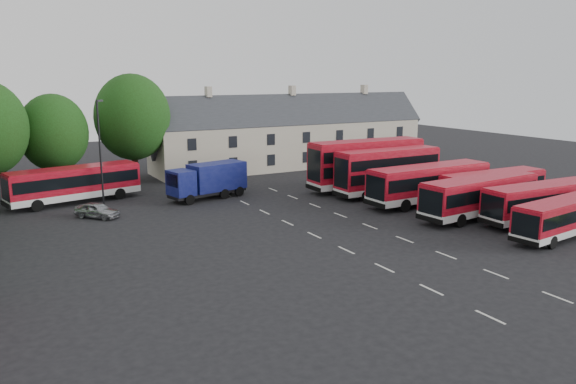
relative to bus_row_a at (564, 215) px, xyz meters
name	(u,v)px	position (x,y,z in m)	size (l,w,h in m)	color
ground	(330,242)	(-15.16, 7.05, -1.67)	(140.00, 140.00, 0.00)	black
lane_markings	(343,231)	(-12.66, 9.05, -1.66)	(5.15, 33.80, 0.01)	beige
terrace_houses	(292,136)	(-1.16, 37.05, 2.19)	(35.70, 7.13, 10.06)	beige
bus_row_a	(564,215)	(0.00, 0.00, 0.00)	(10.02, 3.41, 2.78)	silver
bus_row_b	(542,199)	(2.28, 3.52, 0.17)	(10.88, 2.85, 3.06)	silver
bus_row_c	(480,194)	(-0.72, 7.03, 0.30)	(11.77, 3.63, 3.28)	silver
bus_row_d	(493,185)	(3.61, 9.46, 0.14)	(10.69, 2.60, 3.01)	silver
bus_row_e	(429,181)	(-0.90, 12.68, 0.42)	(12.38, 3.16, 3.48)	silver
bus_dd_south	(388,169)	(-1.78, 17.40, 0.87)	(10.90, 2.63, 4.46)	silver
bus_dd_north	(366,162)	(-1.89, 20.62, 1.17)	(12.24, 3.17, 4.99)	silver
bus_north	(74,182)	(-28.54, 28.51, 0.29)	(11.83, 4.96, 3.26)	silver
box_truck	(208,179)	(-17.31, 24.34, 0.17)	(7.82, 3.91, 3.28)	black
silver_car	(97,210)	(-27.87, 21.95, -1.04)	(1.50, 3.72, 1.27)	#A0A2A8
lamppost	(100,149)	(-26.40, 26.77, 3.27)	(0.63, 0.42, 9.25)	black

